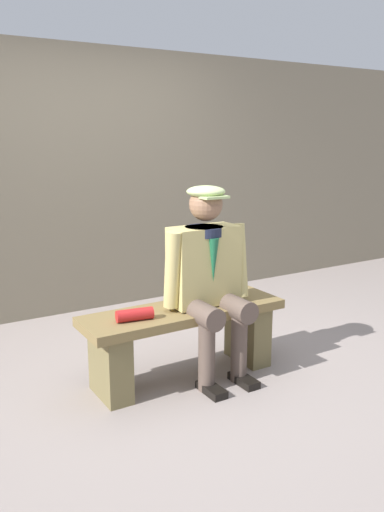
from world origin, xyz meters
The scene contains 5 objects.
ground_plane centered at (0.00, 0.00, 0.00)m, with size 30.00×30.00×0.00m, color gray.
bench centered at (0.00, 0.00, 0.32)m, with size 1.40×0.43×0.50m.
seated_man centered at (-0.16, 0.06, 0.73)m, with size 0.63×0.55×1.31m.
rolled_magazine centered at (0.39, 0.05, 0.54)m, with size 0.08×0.08×0.23m, color #B21E1E.
stadium_wall centered at (0.00, -1.85, 1.21)m, with size 12.00×0.24×2.42m, color gray.
Camera 1 is at (1.70, 2.90, 1.62)m, focal length 36.98 mm.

